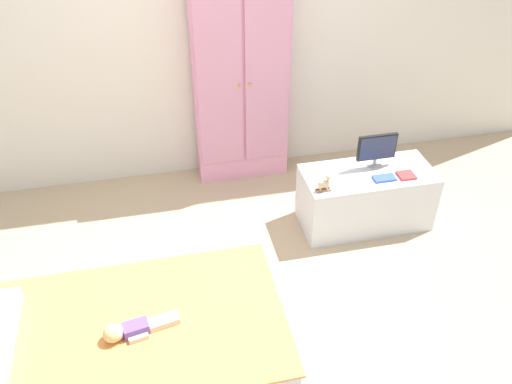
# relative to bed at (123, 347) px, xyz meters

# --- Properties ---
(ground_plane) EXTENTS (10.00, 10.00, 0.02)m
(ground_plane) POSITION_rel_bed_xyz_m (0.69, 0.31, -0.16)
(ground_plane) COLOR tan
(back_wall) EXTENTS (6.40, 0.05, 2.70)m
(back_wall) POSITION_rel_bed_xyz_m (0.69, 1.88, 1.20)
(back_wall) COLOR silver
(back_wall) RESTS_ON ground_plane
(bed) EXTENTS (1.75, 0.97, 0.30)m
(bed) POSITION_rel_bed_xyz_m (0.00, 0.00, 0.00)
(bed) COLOR silver
(bed) RESTS_ON ground_plane
(doll) EXTENTS (0.39, 0.15, 0.10)m
(doll) POSITION_rel_bed_xyz_m (0.05, -0.05, 0.19)
(doll) COLOR #6B4CB2
(doll) RESTS_ON bed
(wardrobe) EXTENTS (0.72, 0.25, 1.68)m
(wardrobe) POSITION_rel_bed_xyz_m (1.00, 1.73, 0.70)
(wardrobe) COLOR #E599BC
(wardrobe) RESTS_ON ground_plane
(tv_stand) EXTENTS (0.92, 0.42, 0.43)m
(tv_stand) POSITION_rel_bed_xyz_m (1.73, 0.90, 0.07)
(tv_stand) COLOR silver
(tv_stand) RESTS_ON ground_plane
(tv_monitor) EXTENTS (0.28, 0.10, 0.25)m
(tv_monitor) POSITION_rel_bed_xyz_m (1.80, 0.97, 0.43)
(tv_monitor) COLOR #99999E
(tv_monitor) RESTS_ON tv_stand
(rocking_horse_toy) EXTENTS (0.10, 0.04, 0.12)m
(rocking_horse_toy) POSITION_rel_bed_xyz_m (1.36, 0.76, 0.34)
(rocking_horse_toy) COLOR #8E6642
(rocking_horse_toy) RESTS_ON tv_stand
(book_blue) EXTENTS (0.15, 0.08, 0.02)m
(book_blue) POSITION_rel_bed_xyz_m (1.80, 0.80, 0.29)
(book_blue) COLOR blue
(book_blue) RESTS_ON tv_stand
(book_red) EXTENTS (0.11, 0.11, 0.02)m
(book_red) POSITION_rel_bed_xyz_m (1.97, 0.80, 0.29)
(book_red) COLOR #CC3838
(book_red) RESTS_ON tv_stand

